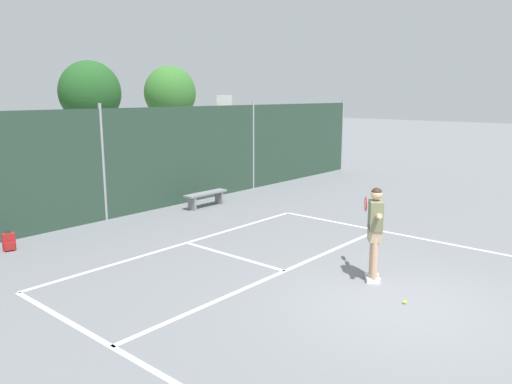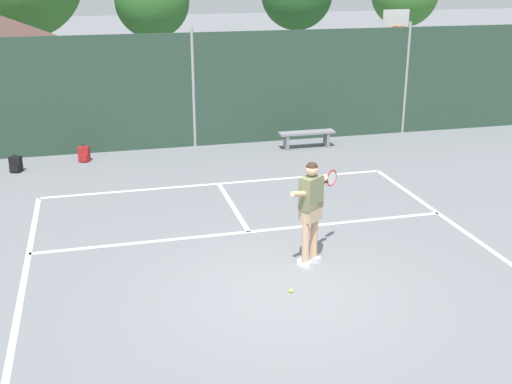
# 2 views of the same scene
# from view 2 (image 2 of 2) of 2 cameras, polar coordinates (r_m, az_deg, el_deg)

# --- Properties ---
(ground_plane) EXTENTS (120.00, 120.00, 0.00)m
(ground_plane) POSITION_cam_2_polar(r_m,az_deg,el_deg) (10.51, 2.58, -8.66)
(ground_plane) COLOR slate
(court_markings) EXTENTS (8.30, 11.10, 0.01)m
(court_markings) POSITION_cam_2_polar(r_m,az_deg,el_deg) (11.06, 1.61, -7.12)
(court_markings) COLOR white
(court_markings) RESTS_ON ground
(chainlink_fence) EXTENTS (26.09, 0.09, 3.34)m
(chainlink_fence) POSITION_cam_2_polar(r_m,az_deg,el_deg) (18.38, -5.54, 8.87)
(chainlink_fence) COLOR #284233
(chainlink_fence) RESTS_ON ground
(basketball_hoop) EXTENTS (0.90, 0.67, 3.55)m
(basketball_hoop) POSITION_cam_2_polar(r_m,az_deg,el_deg) (22.36, 12.02, 12.29)
(basketball_hoop) COLOR #284CB2
(basketball_hoop) RESTS_ON ground
(tennis_player) EXTENTS (1.15, 0.95, 1.85)m
(tennis_player) POSITION_cam_2_polar(r_m,az_deg,el_deg) (11.00, 4.88, -1.05)
(tennis_player) COLOR silver
(tennis_player) RESTS_ON ground
(tennis_ball) EXTENTS (0.07, 0.07, 0.07)m
(tennis_ball) POSITION_cam_2_polar(r_m,az_deg,el_deg) (10.44, 3.13, -8.69)
(tennis_ball) COLOR #CCE033
(tennis_ball) RESTS_ON ground
(backpack_black) EXTENTS (0.33, 0.31, 0.46)m
(backpack_black) POSITION_cam_2_polar(r_m,az_deg,el_deg) (17.33, -20.42, 2.28)
(backpack_black) COLOR black
(backpack_black) RESTS_ON ground
(backpack_red) EXTENTS (0.32, 0.31, 0.46)m
(backpack_red) POSITION_cam_2_polar(r_m,az_deg,el_deg) (17.71, -14.92, 3.22)
(backpack_red) COLOR maroon
(backpack_red) RESTS_ON ground
(courtside_bench) EXTENTS (1.60, 0.36, 0.48)m
(courtside_bench) POSITION_cam_2_polar(r_m,az_deg,el_deg) (18.40, 4.49, 4.97)
(courtside_bench) COLOR gray
(courtside_bench) RESTS_ON ground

